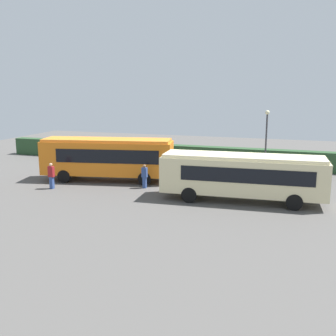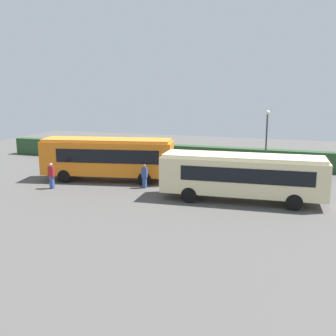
{
  "view_description": "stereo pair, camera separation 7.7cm",
  "coord_description": "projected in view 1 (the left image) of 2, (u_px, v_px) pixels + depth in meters",
  "views": [
    {
      "loc": [
        7.17,
        -25.52,
        7.2
      ],
      "look_at": [
        -1.4,
        0.45,
        1.59
      ],
      "focal_mm": 42.17,
      "sensor_mm": 36.0,
      "label": 1
    },
    {
      "loc": [
        7.24,
        -25.49,
        7.2
      ],
      "look_at": [
        -1.4,
        0.45,
        1.59
      ],
      "focal_mm": 42.17,
      "sensor_mm": 36.0,
      "label": 2
    }
  ],
  "objects": [
    {
      "name": "hedge_row",
      "position": [
        215.0,
        156.0,
        36.83
      ],
      "size": [
        44.0,
        1.12,
        1.76
      ],
      "primitive_type": "cube",
      "color": "#294829",
      "rests_on": "ground_plane"
    },
    {
      "name": "bus_orange",
      "position": [
        107.0,
        157.0,
        30.66
      ],
      "size": [
        10.44,
        4.33,
        3.31
      ],
      "rotation": [
        0.0,
        0.0,
        3.33
      ],
      "color": "orange",
      "rests_on": "ground_plane"
    },
    {
      "name": "person_center",
      "position": [
        143.0,
        165.0,
        32.62
      ],
      "size": [
        0.5,
        0.48,
        1.74
      ],
      "rotation": [
        0.0,
        0.0,
        4.02
      ],
      "color": "#334C8C",
      "rests_on": "ground_plane"
    },
    {
      "name": "bus_cream",
      "position": [
        242.0,
        175.0,
        25.08
      ],
      "size": [
        10.53,
        3.17,
        3.02
      ],
      "rotation": [
        0.0,
        0.0,
        3.2
      ],
      "color": "beige",
      "rests_on": "ground_plane"
    },
    {
      "name": "person_right",
      "position": [
        145.0,
        176.0,
        28.57
      ],
      "size": [
        0.4,
        0.28,
        1.73
      ],
      "rotation": [
        0.0,
        0.0,
        1.52
      ],
      "color": "#334C8C",
      "rests_on": "ground_plane"
    },
    {
      "name": "lamppost",
      "position": [
        266.0,
        135.0,
        32.62
      ],
      "size": [
        0.36,
        0.36,
        5.37
      ],
      "color": "#38383D",
      "rests_on": "ground_plane"
    },
    {
      "name": "person_left",
      "position": [
        51.0,
        175.0,
        28.36
      ],
      "size": [
        0.43,
        0.28,
        1.89
      ],
      "rotation": [
        0.0,
        0.0,
        1.52
      ],
      "color": "#334C8C",
      "rests_on": "ground_plane"
    },
    {
      "name": "ground_plane",
      "position": [
        185.0,
        193.0,
        27.38
      ],
      "size": [
        64.0,
        64.0,
        0.0
      ],
      "primitive_type": "plane",
      "color": "#514F4C"
    }
  ]
}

